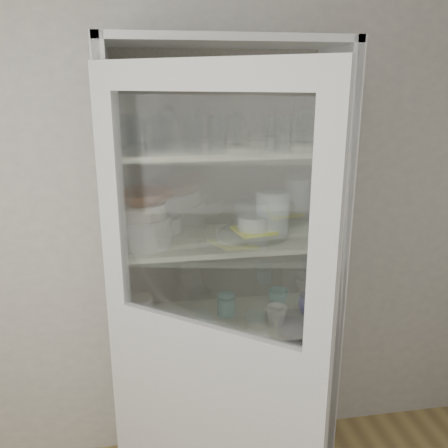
# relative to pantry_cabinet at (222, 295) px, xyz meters

# --- Properties ---
(wall_back) EXTENTS (3.60, 0.02, 2.60)m
(wall_back) POSITION_rel_pantry_cabinet_xyz_m (-0.20, 0.16, 0.36)
(wall_back) COLOR #B1AEAA
(wall_back) RESTS_ON ground
(pantry_cabinet) EXTENTS (1.00, 0.45, 2.10)m
(pantry_cabinet) POSITION_rel_pantry_cabinet_xyz_m (0.00, 0.00, 0.00)
(pantry_cabinet) COLOR silver
(pantry_cabinet) RESTS_ON floor
(cupboard_door) EXTENTS (0.74, 0.58, 2.00)m
(cupboard_door) POSITION_rel_pantry_cabinet_xyz_m (-0.14, -0.56, -0.07)
(cupboard_door) COLOR silver
(cupboard_door) RESTS_ON floor
(tumbler_0) EXTENTS (0.08, 0.08, 0.13)m
(tumbler_0) POSITION_rel_pantry_cabinet_xyz_m (-0.41, -0.18, 0.78)
(tumbler_0) COLOR silver
(tumbler_0) RESTS_ON shelf_glass
(tumbler_1) EXTENTS (0.09, 0.09, 0.16)m
(tumbler_1) POSITION_rel_pantry_cabinet_xyz_m (-0.36, -0.23, 0.80)
(tumbler_1) COLOR silver
(tumbler_1) RESTS_ON shelf_glass
(tumbler_2) EXTENTS (0.10, 0.10, 0.15)m
(tumbler_2) POSITION_rel_pantry_cabinet_xyz_m (-0.05, -0.23, 0.79)
(tumbler_2) COLOR silver
(tumbler_2) RESTS_ON shelf_glass
(tumbler_3) EXTENTS (0.08, 0.08, 0.13)m
(tumbler_3) POSITION_rel_pantry_cabinet_xyz_m (-0.14, -0.22, 0.79)
(tumbler_3) COLOR silver
(tumbler_3) RESTS_ON shelf_glass
(tumbler_4) EXTENTS (0.07, 0.07, 0.13)m
(tumbler_4) POSITION_rel_pantry_cabinet_xyz_m (0.18, -0.18, 0.79)
(tumbler_4) COLOR silver
(tumbler_4) RESTS_ON shelf_glass
(tumbler_5) EXTENTS (0.09, 0.09, 0.14)m
(tumbler_5) POSITION_rel_pantry_cabinet_xyz_m (0.21, -0.22, 0.79)
(tumbler_5) COLOR silver
(tumbler_5) RESTS_ON shelf_glass
(tumbler_6) EXTENTS (0.08, 0.08, 0.12)m
(tumbler_6) POSITION_rel_pantry_cabinet_xyz_m (0.41, -0.19, 0.78)
(tumbler_6) COLOR silver
(tumbler_6) RESTS_ON shelf_glass
(tumbler_7) EXTENTS (0.09, 0.09, 0.14)m
(tumbler_7) POSITION_rel_pantry_cabinet_xyz_m (-0.39, -0.07, 0.79)
(tumbler_7) COLOR silver
(tumbler_7) RESTS_ON shelf_glass
(tumbler_8) EXTENTS (0.09, 0.09, 0.13)m
(tumbler_8) POSITION_rel_pantry_cabinet_xyz_m (-0.41, -0.06, 0.79)
(tumbler_8) COLOR silver
(tumbler_8) RESTS_ON shelf_glass
(tumbler_9) EXTENTS (0.08, 0.08, 0.13)m
(tumbler_9) POSITION_rel_pantry_cabinet_xyz_m (-0.27, -0.06, 0.79)
(tumbler_9) COLOR silver
(tumbler_9) RESTS_ON shelf_glass
(tumbler_10) EXTENTS (0.10, 0.10, 0.16)m
(tumbler_10) POSITION_rel_pantry_cabinet_xyz_m (-0.14, -0.05, 0.80)
(tumbler_10) COLOR silver
(tumbler_10) RESTS_ON shelf_glass
(goblet_0) EXTENTS (0.08, 0.08, 0.19)m
(goblet_0) POSITION_rel_pantry_cabinet_xyz_m (-0.24, 0.03, 0.82)
(goblet_0) COLOR silver
(goblet_0) RESTS_ON shelf_glass
(goblet_1) EXTENTS (0.07, 0.07, 0.16)m
(goblet_1) POSITION_rel_pantry_cabinet_xyz_m (0.07, 0.02, 0.80)
(goblet_1) COLOR silver
(goblet_1) RESTS_ON shelf_glass
(goblet_2) EXTENTS (0.07, 0.07, 0.15)m
(goblet_2) POSITION_rel_pantry_cabinet_xyz_m (0.07, 0.02, 0.80)
(goblet_2) COLOR silver
(goblet_2) RESTS_ON shelf_glass
(goblet_3) EXTENTS (0.07, 0.07, 0.16)m
(goblet_3) POSITION_rel_pantry_cabinet_xyz_m (0.40, 0.06, 0.80)
(goblet_3) COLOR silver
(goblet_3) RESTS_ON shelf_glass
(plate_stack_front) EXTENTS (0.23, 0.23, 0.13)m
(plate_stack_front) POSITION_rel_pantry_cabinet_xyz_m (-0.35, -0.13, 0.38)
(plate_stack_front) COLOR silver
(plate_stack_front) RESTS_ON shelf_plates
(plate_stack_back) EXTENTS (0.21, 0.21, 0.07)m
(plate_stack_back) POSITION_rel_pantry_cabinet_xyz_m (-0.28, 0.07, 0.36)
(plate_stack_back) COLOR silver
(plate_stack_back) RESTS_ON shelf_plates
(cream_bowl) EXTENTS (0.22, 0.22, 0.06)m
(cream_bowl) POSITION_rel_pantry_cabinet_xyz_m (-0.35, -0.13, 0.48)
(cream_bowl) COLOR silver
(cream_bowl) RESTS_ON plate_stack_front
(terracotta_bowl) EXTENTS (0.31, 0.31, 0.06)m
(terracotta_bowl) POSITION_rel_pantry_cabinet_xyz_m (-0.35, -0.13, 0.53)
(terracotta_bowl) COLOR brown
(terracotta_bowl) RESTS_ON cream_bowl
(glass_platter) EXTENTS (0.43, 0.43, 0.02)m
(glass_platter) POSITION_rel_pantry_cabinet_xyz_m (0.14, -0.07, 0.33)
(glass_platter) COLOR silver
(glass_platter) RESTS_ON shelf_plates
(yellow_trivet) EXTENTS (0.20, 0.20, 0.01)m
(yellow_trivet) POSITION_rel_pantry_cabinet_xyz_m (0.14, -0.07, 0.34)
(yellow_trivet) COLOR yellow
(yellow_trivet) RESTS_ON glass_platter
(white_ramekin) EXTENTS (0.17, 0.17, 0.06)m
(white_ramekin) POSITION_rel_pantry_cabinet_xyz_m (0.14, -0.07, 0.38)
(white_ramekin) COLOR silver
(white_ramekin) RESTS_ON yellow_trivet
(grey_bowl_stack) EXTENTS (0.15, 0.15, 0.20)m
(grey_bowl_stack) POSITION_rel_pantry_cabinet_xyz_m (0.22, -0.06, 0.42)
(grey_bowl_stack) COLOR silver
(grey_bowl_stack) RESTS_ON shelf_plates
(mug_blue) EXTENTS (0.14, 0.14, 0.09)m
(mug_blue) POSITION_rel_pantry_cabinet_xyz_m (0.41, -0.11, -0.03)
(mug_blue) COLOR navy
(mug_blue) RESTS_ON shelf_mugs
(mug_teal) EXTENTS (0.10, 0.10, 0.09)m
(mug_teal) POSITION_rel_pantry_cabinet_xyz_m (0.28, -0.01, -0.03)
(mug_teal) COLOR teal
(mug_teal) RESTS_ON shelf_mugs
(mug_white) EXTENTS (0.12, 0.12, 0.09)m
(mug_white) POSITION_rel_pantry_cabinet_xyz_m (0.22, -0.19, -0.03)
(mug_white) COLOR silver
(mug_white) RESTS_ON shelf_mugs
(teal_jar) EXTENTS (0.09, 0.09, 0.10)m
(teal_jar) POSITION_rel_pantry_cabinet_xyz_m (0.01, -0.04, -0.03)
(teal_jar) COLOR teal
(teal_jar) RESTS_ON shelf_mugs
(measuring_cups) EXTENTS (0.10, 0.10, 0.04)m
(measuring_cups) POSITION_rel_pantry_cabinet_xyz_m (-0.33, -0.14, -0.06)
(measuring_cups) COLOR #B4B4B9
(measuring_cups) RESTS_ON shelf_mugs
(white_canister) EXTENTS (0.13, 0.13, 0.13)m
(white_canister) POSITION_rel_pantry_cabinet_xyz_m (-0.38, -0.06, -0.02)
(white_canister) COLOR silver
(white_canister) RESTS_ON shelf_mugs
(cream_dish) EXTENTS (0.27, 0.27, 0.07)m
(cream_dish) POSITION_rel_pantry_cabinet_xyz_m (-0.20, -0.11, -0.44)
(cream_dish) COLOR silver
(cream_dish) RESTS_ON shelf_bot
(tin_box) EXTENTS (0.22, 0.17, 0.06)m
(tin_box) POSITION_rel_pantry_cabinet_xyz_m (0.31, -0.11, -0.45)
(tin_box) COLOR gray
(tin_box) RESTS_ON shelf_bot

